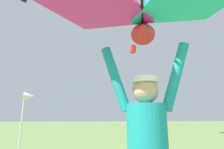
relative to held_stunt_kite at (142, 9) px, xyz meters
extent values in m
cylinder|color=teal|center=(0.03, 0.09, -1.14)|extent=(0.42, 0.42, 0.56)
sphere|color=tan|center=(0.03, 0.09, -0.75)|extent=(0.23, 0.23, 0.23)
cylinder|color=white|center=(0.03, 0.09, -0.65)|extent=(0.30, 0.30, 0.05)
cylinder|color=teal|center=(0.28, 0.02, -0.63)|extent=(0.29, 0.16, 0.62)
cylinder|color=teal|center=(-0.23, 0.16, -0.63)|extent=(0.29, 0.16, 0.62)
cylinder|color=black|center=(0.03, 0.09, -0.06)|extent=(0.24, 0.77, 0.02)
cube|color=#DB2393|center=(-0.46, 0.10, 0.04)|extent=(1.23, 1.21, 0.23)
cone|color=red|center=(0.03, 0.09, -0.16)|extent=(0.29, 0.26, 0.24)
cube|color=red|center=(5.63, 25.12, 9.40)|extent=(0.99, 1.02, 1.28)
pyramid|color=#DB2393|center=(-1.49, 19.30, 4.20)|extent=(0.80, 0.77, 0.38)
cylinder|color=silver|center=(-2.46, 4.23, -1.24)|extent=(0.04, 0.04, 2.00)
cone|color=white|center=(-2.32, 4.23, -0.36)|extent=(0.28, 0.24, 0.24)
camera|label=1|loc=(-0.44, -1.49, -0.98)|focal=29.57mm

